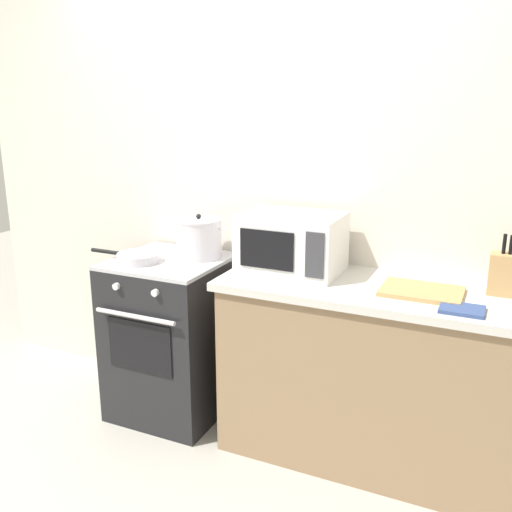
{
  "coord_description": "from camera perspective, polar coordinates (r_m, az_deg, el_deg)",
  "views": [
    {
      "loc": [
        1.35,
        -1.93,
        1.78
      ],
      "look_at": [
        0.18,
        0.6,
        1.0
      ],
      "focal_mm": 39.74,
      "sensor_mm": 36.0,
      "label": 1
    }
  ],
  "objects": [
    {
      "name": "microwave",
      "position": [
        2.88,
        3.62,
        1.35
      ],
      "size": [
        0.5,
        0.37,
        0.3
      ],
      "color": "white",
      "rests_on": "countertop_right"
    },
    {
      "name": "countertop_right",
      "position": [
        2.73,
        14.02,
        -3.61
      ],
      "size": [
        1.7,
        0.6,
        0.04
      ],
      "primitive_type": "cube",
      "color": "beige",
      "rests_on": "lower_cabinet_right"
    },
    {
      "name": "lower_cabinet_right",
      "position": [
        2.91,
        13.42,
        -12.2
      ],
      "size": [
        1.64,
        0.56,
        0.88
      ],
      "primitive_type": "cube",
      "color": "#8C7051",
      "rests_on": "ground_plane"
    },
    {
      "name": "stove",
      "position": [
        3.32,
        -8.47,
        -7.98
      ],
      "size": [
        0.6,
        0.64,
        0.92
      ],
      "color": "black",
      "rests_on": "ground_plane"
    },
    {
      "name": "knife_block",
      "position": [
        2.77,
        23.71,
        -1.64
      ],
      "size": [
        0.13,
        0.1,
        0.28
      ],
      "color": "tan",
      "rests_on": "countertop_right"
    },
    {
      "name": "cutting_board",
      "position": [
        2.69,
        16.35,
        -3.43
      ],
      "size": [
        0.36,
        0.26,
        0.02
      ],
      "primitive_type": "cube",
      "color": "tan",
      "rests_on": "countertop_right"
    },
    {
      "name": "oven_mitt",
      "position": [
        2.52,
        20.04,
        -5.08
      ],
      "size": [
        0.18,
        0.14,
        0.02
      ],
      "primitive_type": "cube",
      "color": "#33477A",
      "rests_on": "countertop_right"
    },
    {
      "name": "stock_pot",
      "position": [
        3.16,
        -5.75,
        1.82
      ],
      "size": [
        0.34,
        0.26,
        0.25
      ],
      "color": "silver",
      "rests_on": "stove"
    },
    {
      "name": "back_wall",
      "position": [
        3.13,
        4.83,
        5.83
      ],
      "size": [
        4.4,
        0.1,
        2.5
      ],
      "primitive_type": "cube",
      "color": "silver",
      "rests_on": "ground_plane"
    },
    {
      "name": "ground_plane",
      "position": [
        2.95,
        -8.75,
        -21.69
      ],
      "size": [
        10.0,
        10.0,
        0.0
      ],
      "primitive_type": "plane",
      "color": "#B2ADA3"
    },
    {
      "name": "frying_pan",
      "position": [
        3.13,
        -11.9,
        -0.15
      ],
      "size": [
        0.43,
        0.23,
        0.05
      ],
      "color": "silver",
      "rests_on": "stove"
    }
  ]
}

